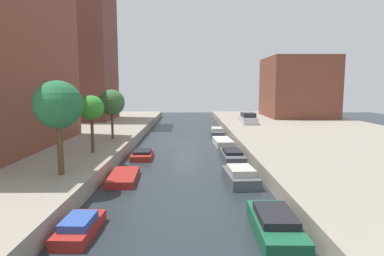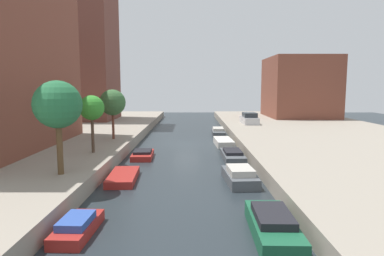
{
  "view_description": "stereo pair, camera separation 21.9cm",
  "coord_description": "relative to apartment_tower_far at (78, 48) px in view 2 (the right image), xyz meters",
  "views": [
    {
      "loc": [
        0.38,
        -34.08,
        5.95
      ],
      "look_at": [
        0.71,
        2.14,
        1.41
      ],
      "focal_mm": 31.33,
      "sensor_mm": 36.0,
      "label": 1
    },
    {
      "loc": [
        0.6,
        -34.08,
        5.95
      ],
      "look_at": [
        0.71,
        2.14,
        1.41
      ],
      "focal_mm": 31.33,
      "sensor_mm": 36.0,
      "label": 2
    }
  ],
  "objects": [
    {
      "name": "moored_boat_right_3",
      "position": [
        19.78,
        -16.91,
        -11.14
      ],
      "size": [
        1.83,
        4.22,
        0.67
      ],
      "color": "beige",
      "rests_on": "ground_plane"
    },
    {
      "name": "ground_plane",
      "position": [
        16.0,
        -16.05,
        -11.47
      ],
      "size": [
        84.0,
        84.0,
        0.0
      ],
      "primitive_type": "plane",
      "color": "#232B30"
    },
    {
      "name": "street_tree_0",
      "position": [
        9.17,
        -31.65,
        -6.57
      ],
      "size": [
        2.65,
        2.65,
        5.27
      ],
      "color": "brown",
      "rests_on": "quay_left"
    },
    {
      "name": "quay_right",
      "position": [
        31.0,
        -16.05,
        -10.97
      ],
      "size": [
        20.0,
        64.0,
        1.0
      ],
      "primitive_type": "cube",
      "color": "gray",
      "rests_on": "ground_plane"
    },
    {
      "name": "moored_boat_right_0",
      "position": [
        19.82,
        -37.38,
        -11.04
      ],
      "size": [
        1.74,
        4.52,
        1.0
      ],
      "color": "#195638",
      "rests_on": "ground_plane"
    },
    {
      "name": "street_tree_1",
      "position": [
        9.17,
        -25.4,
        -7.15
      ],
      "size": [
        1.84,
        1.84,
        4.29
      ],
      "color": "#4F3A2C",
      "rests_on": "quay_left"
    },
    {
      "name": "apartment_tower_far",
      "position": [
        0.0,
        0.0,
        0.0
      ],
      "size": [
        10.0,
        9.24,
        20.94
      ],
      "primitive_type": "cube",
      "color": "brown",
      "rests_on": "quay_left"
    },
    {
      "name": "moored_boat_right_1",
      "position": [
        19.55,
        -29.98,
        -11.03
      ],
      "size": [
        1.95,
        4.01,
        1.03
      ],
      "color": "#4C5156",
      "rests_on": "ground_plane"
    },
    {
      "name": "moored_boat_right_4",
      "position": [
        19.83,
        -9.32,
        -11.11
      ],
      "size": [
        1.57,
        4.5,
        0.85
      ],
      "color": "#4C5156",
      "rests_on": "ground_plane"
    },
    {
      "name": "moored_boat_right_2",
      "position": [
        19.91,
        -23.31,
        -11.13
      ],
      "size": [
        1.7,
        4.56,
        0.78
      ],
      "color": "#4C5156",
      "rests_on": "ground_plane"
    },
    {
      "name": "low_block_right",
      "position": [
        34.0,
        4.52,
        -5.69
      ],
      "size": [
        10.0,
        11.48,
        9.57
      ],
      "primitive_type": "cube",
      "color": "brown",
      "rests_on": "quay_right"
    },
    {
      "name": "parked_car",
      "position": [
        24.23,
        -5.83,
        -9.84
      ],
      "size": [
        1.98,
        4.51,
        1.49
      ],
      "color": "#B7B7BC",
      "rests_on": "quay_right"
    },
    {
      "name": "moored_boat_left_0",
      "position": [
        11.98,
        -37.26,
        -11.14
      ],
      "size": [
        1.38,
        3.16,
        0.78
      ],
      "color": "maroon",
      "rests_on": "ground_plane"
    },
    {
      "name": "moored_boat_left_1",
      "position": [
        12.23,
        -29.45,
        -11.24
      ],
      "size": [
        1.85,
        4.07,
        0.46
      ],
      "color": "maroon",
      "rests_on": "ground_plane"
    },
    {
      "name": "street_tree_2",
      "position": [
        9.17,
        -18.86,
        -7.05
      ],
      "size": [
        2.43,
        2.43,
        4.65
      ],
      "color": "brown",
      "rests_on": "quay_left"
    },
    {
      "name": "quay_left",
      "position": [
        1.0,
        -16.05,
        -10.97
      ],
      "size": [
        20.0,
        64.0,
        1.0
      ],
      "primitive_type": "cube",
      "color": "gray",
      "rests_on": "ground_plane"
    },
    {
      "name": "moored_boat_left_2",
      "position": [
        12.48,
        -22.72,
        -11.19
      ],
      "size": [
        1.78,
        3.52,
        0.65
      ],
      "color": "maroon",
      "rests_on": "ground_plane"
    }
  ]
}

